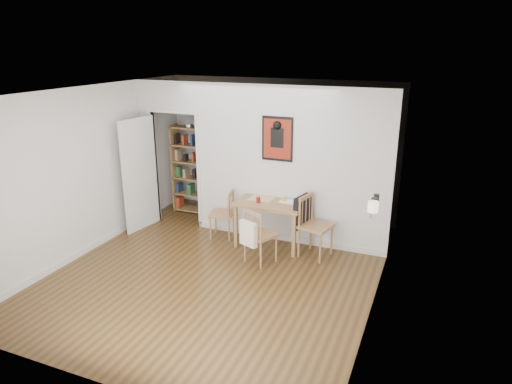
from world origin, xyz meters
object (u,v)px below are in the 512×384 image
at_px(orange_fruit, 284,199).
at_px(mantel_lamp, 373,208).
at_px(chair_front, 260,235).
at_px(bookshelf, 191,170).
at_px(red_glass, 258,200).
at_px(ceramic_jar_b, 376,198).
at_px(chair_right, 315,226).
at_px(ceramic_jar_a, 375,202).
at_px(fireplace, 373,248).
at_px(notebook, 289,201).
at_px(dining_table, 271,207).
at_px(chair_left, 222,214).

xyz_separation_m(orange_fruit, mantel_lamp, (1.57, -1.25, 0.49)).
relative_size(chair_front, orange_fruit, 11.49).
height_order(chair_front, bookshelf, bookshelf).
bearing_deg(orange_fruit, red_glass, -148.97).
height_order(mantel_lamp, ceramic_jar_b, mantel_lamp).
distance_m(chair_right, ceramic_jar_a, 1.32).
bearing_deg(orange_fruit, fireplace, -31.13).
xyz_separation_m(bookshelf, notebook, (2.28, -0.81, -0.08)).
height_order(orange_fruit, ceramic_jar_b, ceramic_jar_b).
distance_m(fireplace, red_glass, 2.09).
xyz_separation_m(fireplace, ceramic_jar_b, (-0.06, 0.36, 0.59)).
relative_size(chair_right, bookshelf, 0.57).
distance_m(chair_right, fireplace, 1.24).
bearing_deg(ceramic_jar_b, mantel_lamp, -86.02).
distance_m(chair_right, mantel_lamp, 1.62).
relative_size(red_glass, orange_fruit, 1.18).
bearing_deg(red_glass, ceramic_jar_a, -17.52).
bearing_deg(bookshelf, fireplace, -24.96).
relative_size(mantel_lamp, ceramic_jar_b, 2.13).
distance_m(bookshelf, notebook, 2.42).
bearing_deg(bookshelf, ceramic_jar_b, -20.66).
relative_size(notebook, ceramic_jar_b, 2.80).
xyz_separation_m(fireplace, orange_fruit, (-1.58, 0.96, 0.18)).
xyz_separation_m(notebook, ceramic_jar_a, (1.45, -0.81, 0.45)).
bearing_deg(dining_table, chair_left, -178.36).
height_order(orange_fruit, ceramic_jar_a, ceramic_jar_a).
height_order(orange_fruit, notebook, orange_fruit).
height_order(dining_table, orange_fruit, orange_fruit).
height_order(dining_table, fireplace, fireplace).
bearing_deg(chair_left, notebook, 6.32).
bearing_deg(chair_left, orange_fruit, 7.01).
xyz_separation_m(chair_right, red_glass, (-0.95, 0.01, 0.30)).
relative_size(chair_left, bookshelf, 0.49).
xyz_separation_m(chair_front, notebook, (0.20, 0.76, 0.32)).
height_order(fireplace, orange_fruit, fireplace).
relative_size(chair_left, notebook, 3.06).
height_order(bookshelf, mantel_lamp, bookshelf).
xyz_separation_m(chair_left, ceramic_jar_b, (2.60, -0.47, 0.79)).
xyz_separation_m(bookshelf, orange_fruit, (2.20, -0.80, -0.05)).
bearing_deg(dining_table, chair_right, -8.74).
distance_m(ceramic_jar_a, ceramic_jar_b, 0.22).
bearing_deg(chair_right, red_glass, 179.57).
bearing_deg(orange_fruit, mantel_lamp, -38.48).
height_order(chair_right, chair_front, chair_right).
bearing_deg(notebook, chair_left, -173.68).
relative_size(chair_left, orange_fruit, 11.10).
bearing_deg(dining_table, bookshelf, 155.64).
bearing_deg(orange_fruit, chair_left, -172.99).
bearing_deg(mantel_lamp, chair_front, 163.86).
height_order(notebook, ceramic_jar_a, ceramic_jar_a).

